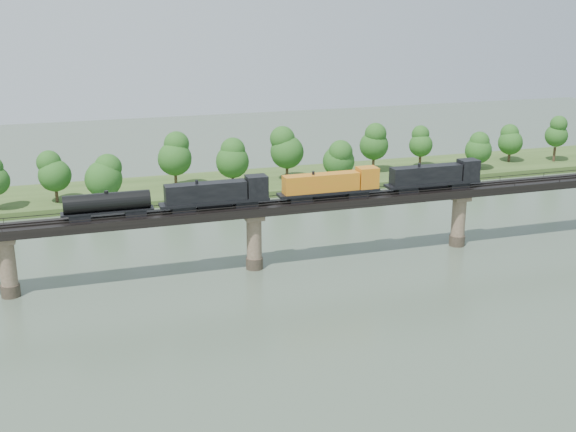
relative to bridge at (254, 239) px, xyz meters
name	(u,v)px	position (x,y,z in m)	size (l,w,h in m)	color
ground	(312,344)	(0.00, -30.00, -5.46)	(400.00, 400.00, 0.00)	#3B4B3B
far_bank	(195,188)	(0.00, 55.00, -4.66)	(300.00, 24.00, 1.60)	#334D1E
bridge	(254,239)	(0.00, 0.00, 0.00)	(236.00, 30.00, 11.50)	#473A2D
bridge_superstructure	(254,204)	(0.00, 0.00, 6.33)	(220.00, 4.90, 0.75)	black
far_treeline	(163,162)	(-8.21, 50.52, 3.37)	(289.06, 17.54, 13.60)	#382619
freight_train	(293,188)	(7.02, 0.00, 8.49)	(74.65, 2.91, 5.14)	black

